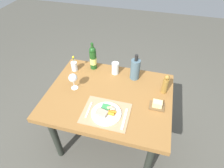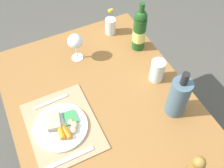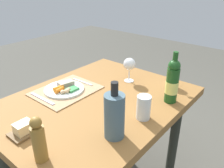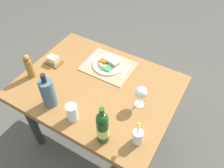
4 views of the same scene
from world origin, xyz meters
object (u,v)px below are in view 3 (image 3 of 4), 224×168
Objects in this scene: water_tumbler at (144,109)px; butter_dish at (24,129)px; cooler_bottle at (114,116)px; dining_table at (96,113)px; knife at (42,98)px; pepper_mill at (39,140)px; dinner_plate at (64,88)px; wine_glass at (129,65)px; fork at (82,82)px; wine_bottle at (172,82)px; flower_vase at (171,79)px.

water_tumbler reaches higher than butter_dish.
cooler_bottle is 2.09× the size of butter_dish.
cooler_bottle is at bearing 57.79° from dining_table.
knife is 1.07× the size of pepper_mill.
butter_dish is at bearing 25.62° from dinner_plate.
dinner_plate is 1.24× the size of pepper_mill.
cooler_bottle reaches higher than wine_glass.
wine_glass is (-0.34, -0.00, 0.21)m from dining_table.
fork is at bearing -44.83° from wine_glass.
dinner_plate is 0.66m from wine_bottle.
wine_glass is at bearing -67.12° from flower_vase.
dinner_plate is at bearing -30.69° from wine_glass.
wine_bottle is at bearing 26.09° from flower_vase.
dining_table is 6.43× the size of flower_vase.
butter_dish is (0.55, 0.19, 0.02)m from fork.
cooler_bottle is at bearing 90.90° from knife.
wine_glass is (-0.32, -0.32, 0.07)m from water_tumbler.
butter_dish reaches higher than dining_table.
pepper_mill reaches higher than butter_dish.
fork is at bearing 176.70° from knife.
water_tumbler reaches higher than dinner_plate.
fork is 1.36× the size of water_tumbler.
butter_dish reaches higher than fork.
fork reaches higher than dining_table.
cooler_bottle is at bearing 74.55° from dinner_plate.
butter_dish is (0.40, 0.19, 0.01)m from dinner_plate.
knife is at bearing -5.24° from dinner_plate.
dinner_plate is 0.45m from wine_glass.
pepper_mill reaches higher than water_tumbler.
dinner_plate is 1.97× the size of water_tumbler.
flower_vase is 1.36× the size of butter_dish.
dining_table is 4.57× the size of dinner_plate.
flower_vase is at bearing 150.06° from dining_table.
pepper_mill is 1.13× the size of flower_vase.
pepper_mill is at bearing 77.21° from butter_dish.
dining_table is 0.40m from wine_glass.
flower_vase is at bearing 112.88° from wine_glass.
water_tumbler is 0.97× the size of butter_dish.
dining_table is 0.40m from cooler_bottle.
flower_vase is (-0.93, 0.09, -0.04)m from pepper_mill.
knife is (0.31, -0.02, 0.00)m from fork.
wine_glass is at bearing 155.43° from knife.
dining_table is 3.81× the size of wine_bottle.
knife is 0.72× the size of wine_bottle.
butter_dish is at bearing -18.27° from flower_vase.
butter_dish is at bearing -4.58° from dining_table.
dinner_plate is at bearing -44.66° from flower_vase.
wine_glass is at bearing -101.92° from wine_bottle.
wine_bottle is at bearing 102.68° from fork.
dining_table is 0.35m from water_tumbler.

